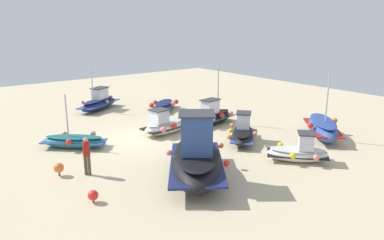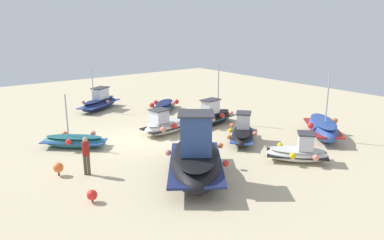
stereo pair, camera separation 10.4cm
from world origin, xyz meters
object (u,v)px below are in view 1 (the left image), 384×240
at_px(fishing_boat_3, 99,102).
at_px(fishing_boat_4, 164,106).
at_px(mooring_buoy_1, 59,168).
at_px(fishing_boat_0, 243,133).
at_px(fishing_boat_6, 213,116).
at_px(fishing_boat_8, 299,152).
at_px(fishing_boat_1, 322,128).
at_px(fishing_boat_2, 196,159).
at_px(mooring_buoy_0, 93,195).
at_px(person_walking, 87,153).
at_px(fishing_boat_5, 165,125).
at_px(fishing_boat_7, 74,141).

xyz_separation_m(fishing_boat_3, fishing_boat_4, (-3.20, -3.85, -0.20)).
xyz_separation_m(fishing_boat_4, mooring_buoy_1, (-7.62, 10.71, 0.03)).
bearing_deg(fishing_boat_0, fishing_boat_4, 42.81).
distance_m(fishing_boat_6, fishing_boat_8, 7.72).
xyz_separation_m(fishing_boat_0, fishing_boat_4, (9.20, -0.85, -0.17)).
height_order(fishing_boat_1, mooring_buoy_1, fishing_boat_1).
distance_m(fishing_boat_0, fishing_boat_2, 5.78).
bearing_deg(fishing_boat_1, fishing_boat_6, 71.61).
distance_m(fishing_boat_4, fishing_boat_8, 13.01).
bearing_deg(fishing_boat_0, mooring_buoy_0, 148.18).
xyz_separation_m(fishing_boat_2, fishing_boat_4, (11.59, -6.11, -0.54)).
bearing_deg(fishing_boat_3, fishing_boat_6, -95.75).
distance_m(fishing_boat_4, mooring_buoy_0, 15.20).
xyz_separation_m(fishing_boat_3, fishing_boat_8, (-16.18, -3.02, -0.11)).
height_order(fishing_boat_3, person_walking, fishing_boat_3).
bearing_deg(fishing_boat_4, fishing_boat_2, 19.84).
height_order(person_walking, mooring_buoy_1, person_walking).
height_order(fishing_boat_5, mooring_buoy_0, fishing_boat_5).
bearing_deg(fishing_boat_8, fishing_boat_1, 67.70).
distance_m(fishing_boat_2, fishing_boat_6, 8.95).
distance_m(fishing_boat_3, fishing_boat_6, 9.49).
relative_size(fishing_boat_2, mooring_buoy_1, 9.26).
distance_m(fishing_boat_3, mooring_buoy_1, 12.81).
xyz_separation_m(fishing_boat_5, fishing_boat_6, (-0.18, -3.68, 0.04)).
height_order(fishing_boat_0, fishing_boat_8, fishing_boat_0).
bearing_deg(fishing_boat_0, fishing_boat_2, 162.54).
height_order(fishing_boat_7, mooring_buoy_0, fishing_boat_7).
height_order(fishing_boat_2, fishing_boat_7, fishing_boat_2).
bearing_deg(fishing_boat_5, fishing_boat_6, 169.25).
xyz_separation_m(fishing_boat_7, mooring_buoy_0, (-6.65, 1.85, -0.07)).
bearing_deg(fishing_boat_8, fishing_boat_0, 138.29).
distance_m(fishing_boat_4, fishing_boat_6, 5.35).
bearing_deg(fishing_boat_0, person_walking, 132.13).
bearing_deg(person_walking, fishing_boat_2, -94.73).
relative_size(fishing_boat_2, fishing_boat_3, 1.35).
xyz_separation_m(fishing_boat_8, mooring_buoy_1, (5.36, 9.87, -0.07)).
height_order(fishing_boat_1, fishing_boat_8, fishing_boat_1).
xyz_separation_m(fishing_boat_1, person_walking, (3.16, 13.12, 0.42)).
relative_size(fishing_boat_2, mooring_buoy_0, 11.26).
height_order(fishing_boat_1, mooring_buoy_0, fishing_boat_1).
bearing_deg(mooring_buoy_1, fishing_boat_4, -54.55).
relative_size(fishing_boat_1, mooring_buoy_0, 8.21).
relative_size(fishing_boat_8, person_walking, 1.73).
distance_m(fishing_boat_1, fishing_boat_6, 6.89).
bearing_deg(fishing_boat_6, fishing_boat_5, -12.51).
relative_size(fishing_boat_0, mooring_buoy_0, 6.47).
bearing_deg(fishing_boat_8, fishing_boat_7, -179.83).
xyz_separation_m(fishing_boat_5, mooring_buoy_1, (-2.47, 7.30, -0.15)).
xyz_separation_m(fishing_boat_7, mooring_buoy_1, (-3.35, 1.99, 0.02)).
relative_size(fishing_boat_3, fishing_boat_6, 1.05).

